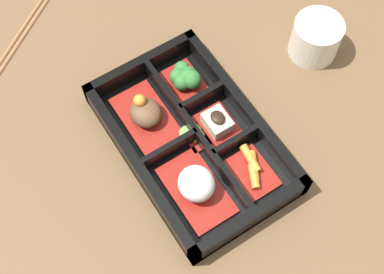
{
  "coord_description": "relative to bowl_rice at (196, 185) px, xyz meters",
  "views": [
    {
      "loc": [
        -0.28,
        0.18,
        0.71
      ],
      "look_at": [
        0.0,
        0.0,
        0.03
      ],
      "focal_mm": 50.0,
      "sensor_mm": 36.0,
      "label": 1
    }
  ],
  "objects": [
    {
      "name": "tea_cup",
      "position": [
        0.1,
        -0.29,
        0.0
      ],
      "size": [
        0.08,
        0.08,
        0.07
      ],
      "color": "beige",
      "rests_on": "ground_plane"
    },
    {
      "name": "chopsticks",
      "position": [
        0.38,
        0.09,
        -0.03
      ],
      "size": [
        0.15,
        0.19,
        0.01
      ],
      "color": "brown",
      "rests_on": "ground_plane"
    },
    {
      "name": "bowl_tofu",
      "position": [
        0.07,
        -0.08,
        -0.01
      ],
      "size": [
        0.07,
        0.05,
        0.03
      ],
      "color": "maroon",
      "rests_on": "bento_base"
    },
    {
      "name": "bowl_carrots",
      "position": [
        -0.02,
        -0.08,
        -0.02
      ],
      "size": [
        0.08,
        0.05,
        0.02
      ],
      "color": "maroon",
      "rests_on": "bento_base"
    },
    {
      "name": "bento_rim",
      "position": [
        0.07,
        -0.04,
        -0.01
      ],
      "size": [
        0.3,
        0.19,
        0.04
      ],
      "color": "black",
      "rests_on": "ground_plane"
    },
    {
      "name": "ground_plane",
      "position": [
        0.07,
        -0.04,
        -0.03
      ],
      "size": [
        3.0,
        3.0,
        0.0
      ],
      "primitive_type": "plane",
      "color": "brown"
    },
    {
      "name": "bowl_greens",
      "position": [
        0.16,
        -0.08,
        -0.01
      ],
      "size": [
        0.07,
        0.05,
        0.03
      ],
      "color": "maroon",
      "rests_on": "bento_base"
    },
    {
      "name": "bento_base",
      "position": [
        0.07,
        -0.04,
        -0.03
      ],
      "size": [
        0.3,
        0.19,
        0.01
      ],
      "color": "black",
      "rests_on": "ground_plane"
    },
    {
      "name": "bowl_pickles",
      "position": [
        0.07,
        -0.04,
        -0.02
      ],
      "size": [
        0.04,
        0.03,
        0.01
      ],
      "color": "maroon",
      "rests_on": "bento_base"
    },
    {
      "name": "bowl_stew",
      "position": [
        0.14,
        0.0,
        -0.01
      ],
      "size": [
        0.12,
        0.07,
        0.05
      ],
      "color": "maroon",
      "rests_on": "bento_base"
    },
    {
      "name": "bowl_rice",
      "position": [
        0.0,
        0.0,
        0.0
      ],
      "size": [
        0.12,
        0.07,
        0.05
      ],
      "color": "maroon",
      "rests_on": "bento_base"
    }
  ]
}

